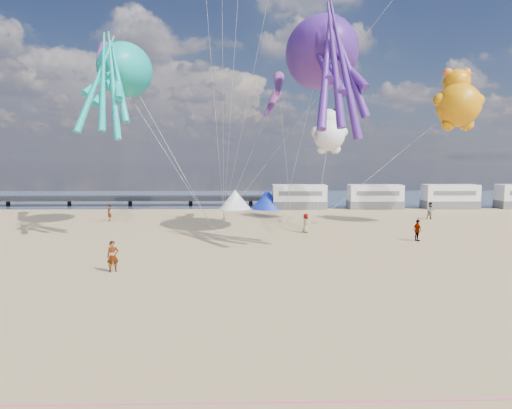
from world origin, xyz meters
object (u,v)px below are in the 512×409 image
(beachgoer_3, at_px, (417,230))
(kite_octopus_teal, at_px, (125,70))
(tent_white, at_px, (235,199))
(standing_person, at_px, (113,256))
(windsock_left, at_px, (102,52))
(windsock_mid, at_px, (278,85))
(motorhome_2, at_px, (450,197))
(motorhome_1, at_px, (375,197))
(motorhome_0, at_px, (299,197))
(beachgoer_0, at_px, (306,223))
(beachgoer_1, at_px, (431,211))
(beachgoer_5, at_px, (109,213))
(kite_panda, at_px, (329,135))
(sandbag_d, at_px, (292,218))
(kite_teddy_orange, at_px, (458,105))
(sandbag_c, at_px, (316,223))
(sandbag_a, at_px, (212,226))
(tent_blue, at_px, (267,199))
(sandbag_e, at_px, (224,219))
(windsock_right, at_px, (272,104))
(kite_octopus_purple, at_px, (321,53))
(sandbag_b, at_px, (282,221))

(beachgoer_3, relative_size, kite_octopus_teal, 0.15)
(tent_white, relative_size, standing_person, 2.26)
(windsock_left, distance_m, windsock_mid, 16.14)
(motorhome_2, bearing_deg, motorhome_1, 180.00)
(motorhome_0, distance_m, beachgoer_0, 18.00)
(beachgoer_3, height_order, windsock_mid, windsock_mid)
(beachgoer_1, bearing_deg, beachgoer_5, 175.09)
(beachgoer_5, height_order, kite_panda, kite_panda)
(sandbag_d, height_order, kite_teddy_orange, kite_teddy_orange)
(standing_person, height_order, beachgoer_1, beachgoer_1)
(motorhome_0, xyz_separation_m, tent_white, (-8.00, 0.00, -0.30))
(tent_white, relative_size, sandbag_c, 8.00)
(tent_white, relative_size, windsock_left, 0.60)
(sandbag_a, bearing_deg, sandbag_c, 9.69)
(beachgoer_3, relative_size, sandbag_a, 3.36)
(beachgoer_5, relative_size, windsock_left, 0.25)
(tent_blue, height_order, sandbag_c, tent_blue)
(tent_blue, relative_size, sandbag_c, 8.00)
(tent_white, relative_size, sandbag_e, 8.00)
(motorhome_1, distance_m, beachgoer_1, 10.46)
(beachgoer_1, relative_size, windsock_mid, 0.35)
(motorhome_2, xyz_separation_m, windsock_mid, (-22.81, -15.95, 11.20))
(standing_person, relative_size, kite_teddy_orange, 0.26)
(kite_octopus_teal, bearing_deg, beachgoer_3, -18.97)
(sandbag_a, height_order, kite_octopus_teal, kite_octopus_teal)
(beachgoer_5, height_order, windsock_right, windsock_right)
(motorhome_2, xyz_separation_m, windsock_right, (-23.25, -13.51, 9.86))
(tent_blue, relative_size, kite_teddy_orange, 0.60)
(beachgoer_1, relative_size, beachgoer_3, 1.06)
(beachgoer_5, height_order, sandbag_a, beachgoer_5)
(beachgoer_3, xyz_separation_m, windsock_mid, (-10.36, 6.09, 11.86))
(tent_blue, relative_size, beachgoer_1, 2.24)
(motorhome_1, height_order, windsock_left, windsock_left)
(sandbag_e, xyz_separation_m, kite_octopus_purple, (8.20, -9.49, 14.44))
(tent_blue, distance_m, beachgoer_0, 18.09)
(beachgoer_1, relative_size, sandbag_e, 3.57)
(motorhome_0, height_order, beachgoer_5, motorhome_0)
(windsock_mid, distance_m, windsock_right, 2.82)
(kite_panda, bearing_deg, windsock_right, -146.65)
(sandbag_c, xyz_separation_m, kite_teddy_orange, (12.47, -2.14, 11.02))
(tent_blue, bearing_deg, windsock_left, -137.75)
(sandbag_d, bearing_deg, motorhome_1, 38.97)
(beachgoer_3, xyz_separation_m, beachgoer_5, (-27.02, 11.60, -0.02))
(sandbag_b, relative_size, windsock_left, 0.07)
(beachgoer_1, xyz_separation_m, sandbag_e, (-21.40, -0.30, -0.78))
(sandbag_b, bearing_deg, windsock_right, -119.18)
(beachgoer_0, bearing_deg, windsock_right, 30.45)
(kite_panda, bearing_deg, beachgoer_3, -54.10)
(beachgoer_5, xyz_separation_m, sandbag_e, (11.55, 0.14, -0.71))
(beachgoer_1, relative_size, kite_octopus_purple, 0.15)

